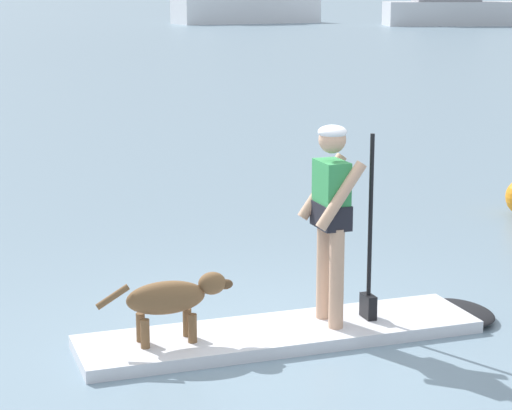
% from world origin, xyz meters
% --- Properties ---
extents(ground_plane, '(400.00, 400.00, 0.00)m').
position_xyz_m(ground_plane, '(0.00, 0.00, 0.00)').
color(ground_plane, gray).
extents(paddleboard, '(3.63, 1.26, 0.10)m').
position_xyz_m(paddleboard, '(0.23, 0.03, 0.05)').
color(paddleboard, silver).
rests_on(paddleboard, ground_plane).
extents(person_paddler, '(0.64, 0.52, 1.63)m').
position_xyz_m(person_paddler, '(0.44, 0.06, 1.05)').
color(person_paddler, tan).
rests_on(person_paddler, paddleboard).
extents(dog, '(1.08, 0.30, 0.53)m').
position_xyz_m(dog, '(-0.88, -0.12, 0.45)').
color(dog, brown).
rests_on(dog, paddleboard).
extents(moored_boat_far_starboard, '(10.95, 5.67, 4.16)m').
position_xyz_m(moored_boat_far_starboard, '(11.67, 64.13, 1.35)').
color(moored_boat_far_starboard, white).
rests_on(moored_boat_far_starboard, ground_plane).
extents(moored_boat_outer, '(9.98, 5.06, 10.27)m').
position_xyz_m(moored_boat_outer, '(24.99, 57.65, 1.31)').
color(moored_boat_outer, silver).
rests_on(moored_boat_outer, ground_plane).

